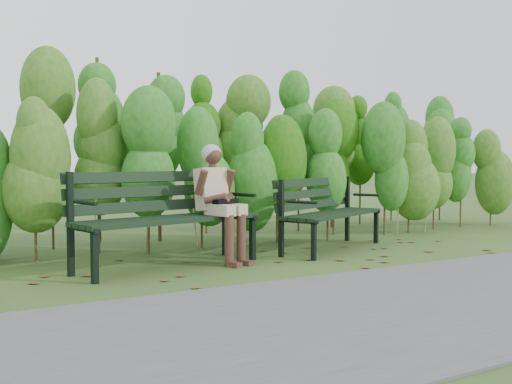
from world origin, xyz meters
TOP-DOWN VIEW (x-y plane):
  - ground at (0.00, 0.00)m, footprint 80.00×80.00m
  - footpath at (0.00, -2.20)m, footprint 60.00×2.50m
  - hedge_band at (0.00, 1.86)m, footprint 11.04×1.67m
  - leaf_litter at (0.07, -0.02)m, footprint 5.83×2.09m
  - bench_left at (-1.12, 0.36)m, footprint 2.09×1.06m
  - bench_right at (1.09, 0.49)m, footprint 1.86×1.27m
  - seated_woman at (-0.50, 0.30)m, footprint 0.50×0.73m

SIDE VIEW (x-z plane):
  - ground at x=0.00m, z-range 0.00..0.00m
  - leaf_litter at x=0.07m, z-range 0.00..0.01m
  - footpath at x=0.00m, z-range 0.00..0.01m
  - bench_right at x=1.09m, z-range 0.08..0.97m
  - bench_left at x=-1.12m, z-range 0.09..1.09m
  - seated_woman at x=-0.50m, z-range 0.10..1.39m
  - hedge_band at x=0.00m, z-range 0.05..2.47m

